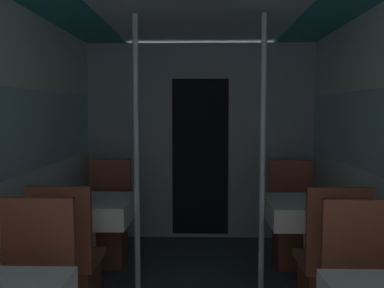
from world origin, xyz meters
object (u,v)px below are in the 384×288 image
(dining_table_right_1, at_px, (309,214))
(support_pole_right_1, at_px, (263,155))
(chair_left_near_1, at_px, (69,280))
(chair_right_far_1, at_px, (293,234))
(chair_left_far_1, at_px, (107,232))
(dining_table_left_1, at_px, (90,213))
(support_pole_left_1, at_px, (136,154))
(chair_right_near_1, at_px, (330,283))

(dining_table_right_1, height_order, support_pole_right_1, support_pole_right_1)
(chair_left_near_1, distance_m, chair_right_far_1, 2.13)
(chair_left_near_1, xyz_separation_m, dining_table_right_1, (1.78, 0.58, 0.33))
(chair_left_far_1, bearing_deg, support_pole_right_1, 157.39)
(chair_left_near_1, xyz_separation_m, support_pole_right_1, (1.40, 0.58, 0.81))
(dining_table_left_1, distance_m, dining_table_right_1, 1.78)
(dining_table_left_1, height_order, chair_left_far_1, chair_left_far_1)
(chair_left_far_1, distance_m, support_pole_right_1, 1.72)
(support_pole_left_1, height_order, chair_right_far_1, support_pole_left_1)
(dining_table_right_1, relative_size, chair_right_far_1, 0.76)
(chair_left_far_1, bearing_deg, chair_right_far_1, -180.00)
(dining_table_right_1, distance_m, chair_right_near_1, 0.67)
(support_pole_left_1, distance_m, chair_right_near_1, 1.72)
(chair_left_near_1, height_order, chair_right_near_1, same)
(chair_left_near_1, relative_size, support_pole_right_1, 0.44)
(support_pole_left_1, relative_size, chair_right_far_1, 2.26)
(support_pole_left_1, bearing_deg, chair_right_far_1, 22.61)
(chair_right_near_1, height_order, support_pole_right_1, support_pole_right_1)
(chair_right_near_1, distance_m, chair_right_far_1, 1.16)
(support_pole_left_1, height_order, dining_table_right_1, support_pole_left_1)
(support_pole_right_1, bearing_deg, chair_right_near_1, -56.62)
(dining_table_left_1, distance_m, support_pole_right_1, 1.48)
(dining_table_left_1, distance_m, chair_right_far_1, 1.90)
(chair_left_far_1, xyz_separation_m, chair_right_far_1, (1.78, 0.00, 0.00))
(chair_left_near_1, bearing_deg, support_pole_right_1, 22.61)
(chair_left_far_1, relative_size, chair_right_far_1, 1.00)
(support_pole_left_1, relative_size, dining_table_right_1, 2.99)
(dining_table_left_1, xyz_separation_m, chair_left_near_1, (-0.00, -0.58, -0.33))
(dining_table_left_1, relative_size, support_pole_right_1, 0.33)
(chair_left_far_1, relative_size, chair_right_near_1, 1.00)
(chair_left_far_1, height_order, chair_right_far_1, same)
(chair_left_far_1, height_order, support_pole_right_1, support_pole_right_1)
(dining_table_left_1, bearing_deg, chair_right_near_1, -18.10)
(chair_right_far_1, bearing_deg, dining_table_left_1, 18.10)
(chair_left_far_1, height_order, support_pole_left_1, support_pole_left_1)
(dining_table_left_1, relative_size, chair_left_near_1, 0.76)
(dining_table_left_1, bearing_deg, chair_right_far_1, 18.10)
(dining_table_right_1, bearing_deg, chair_right_near_1, -90.00)
(chair_left_near_1, relative_size, chair_left_far_1, 1.00)
(dining_table_left_1, distance_m, chair_right_near_1, 1.90)
(dining_table_right_1, distance_m, support_pole_right_1, 0.61)
(support_pole_left_1, relative_size, chair_right_near_1, 2.26)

